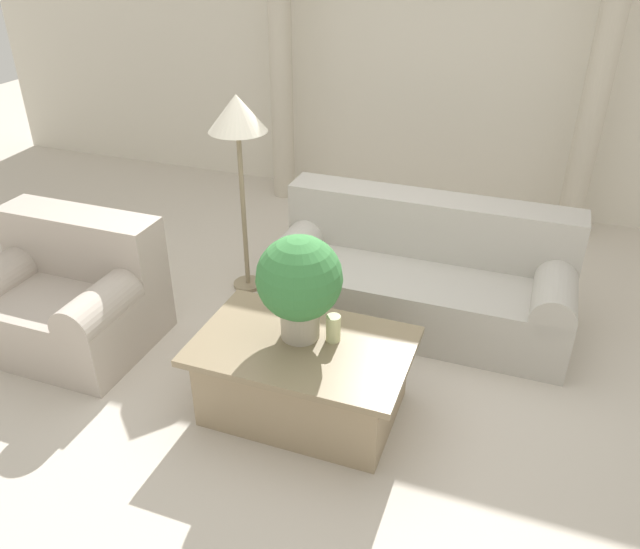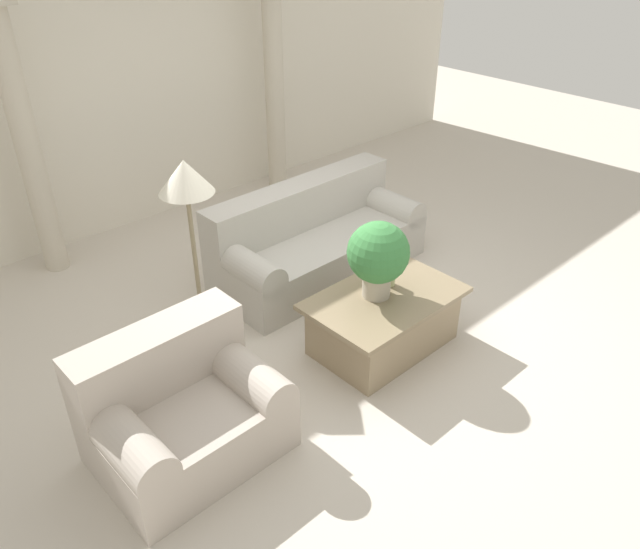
{
  "view_description": "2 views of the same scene",
  "coord_description": "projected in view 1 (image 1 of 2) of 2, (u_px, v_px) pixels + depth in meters",
  "views": [
    {
      "loc": [
        1.12,
        -3.1,
        2.53
      ],
      "look_at": [
        0.0,
        -0.08,
        0.69
      ],
      "focal_mm": 35.0,
      "sensor_mm": 36.0,
      "label": 1
    },
    {
      "loc": [
        -3.05,
        -3.08,
        3.15
      ],
      "look_at": [
        -0.19,
        -0.01,
        0.56
      ],
      "focal_mm": 35.0,
      "sensor_mm": 36.0,
      "label": 2
    }
  ],
  "objects": [
    {
      "name": "ground_plane",
      "position": [
        324.0,
        359.0,
        4.12
      ],
      "size": [
        16.0,
        16.0,
        0.0
      ],
      "primitive_type": "plane",
      "color": "beige"
    },
    {
      "name": "column_left",
      "position": [
        281.0,
        72.0,
        5.95
      ],
      "size": [
        0.31,
        0.31,
        2.45
      ],
      "color": "beige",
      "rests_on": "ground_plane"
    },
    {
      "name": "floor_lamp",
      "position": [
        238.0,
        123.0,
        4.29
      ],
      "size": [
        0.42,
        0.42,
        1.5
      ],
      "color": "gray",
      "rests_on": "ground_plane"
    },
    {
      "name": "sofa_long",
      "position": [
        420.0,
        275.0,
        4.42
      ],
      "size": [
        2.07,
        0.86,
        0.84
      ],
      "color": "#B7B2A8",
      "rests_on": "ground_plane"
    },
    {
      "name": "potted_plant",
      "position": [
        299.0,
        281.0,
        3.35
      ],
      "size": [
        0.47,
        0.47,
        0.61
      ],
      "color": "#B2A893",
      "rests_on": "coffee_table"
    },
    {
      "name": "wall_back",
      "position": [
        433.0,
        35.0,
        5.7
      ],
      "size": [
        10.0,
        0.06,
        3.2
      ],
      "color": "silver",
      "rests_on": "ground_plane"
    },
    {
      "name": "column_right",
      "position": [
        595.0,
        98.0,
        5.11
      ],
      "size": [
        0.31,
        0.31,
        2.45
      ],
      "color": "beige",
      "rests_on": "ground_plane"
    },
    {
      "name": "loveseat",
      "position": [
        68.0,
        294.0,
        4.18
      ],
      "size": [
        1.14,
        0.86,
        0.84
      ],
      "color": "#B8AC9E",
      "rests_on": "ground_plane"
    },
    {
      "name": "pillar_candle",
      "position": [
        333.0,
        328.0,
        3.45
      ],
      "size": [
        0.08,
        0.08,
        0.16
      ],
      "color": "beige",
      "rests_on": "coffee_table"
    },
    {
      "name": "coffee_table",
      "position": [
        303.0,
        376.0,
        3.58
      ],
      "size": [
        1.21,
        0.78,
        0.48
      ],
      "color": "#998466",
      "rests_on": "ground_plane"
    }
  ]
}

